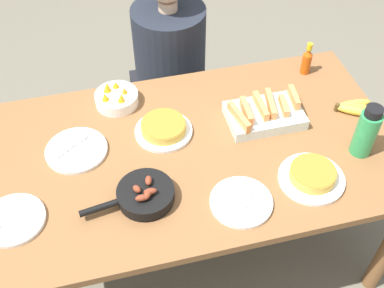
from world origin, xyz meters
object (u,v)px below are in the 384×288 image
frittata_plate_side (163,129)px  fruit_bowl_mango (116,98)px  melon_tray (264,114)px  frittata_plate_center (312,176)px  empty_plate_far_right (241,202)px  water_bottle (366,132)px  person_figure (171,79)px  banana_bunch (353,107)px  skillet (144,195)px  empty_plate_near_front (13,220)px  empty_plate_far_left (76,150)px  hot_sauce_bottle (307,60)px

frittata_plate_side → fruit_bowl_mango: bearing=125.4°
melon_tray → frittata_plate_center: 0.36m
frittata_plate_side → empty_plate_far_right: bearing=-64.7°
water_bottle → person_figure: 1.15m
banana_bunch → fruit_bowl_mango: bearing=163.3°
skillet → person_figure: bearing=-116.0°
skillet → person_figure: (0.30, 0.96, -0.28)m
water_bottle → fruit_bowl_mango: bearing=150.1°
frittata_plate_center → frittata_plate_side: (-0.49, 0.38, 0.00)m
frittata_plate_side → empty_plate_near_front: frittata_plate_side is taller
banana_bunch → melon_tray: melon_tray is taller
empty_plate_far_left → frittata_plate_side: bearing=3.1°
empty_plate_far_left → water_bottle: bearing=-13.8°
skillet → empty_plate_near_front: size_ratio=1.55×
melon_tray → empty_plate_far_right: bearing=-120.1°
frittata_plate_center → empty_plate_near_front: (-1.08, 0.08, -0.02)m
skillet → fruit_bowl_mango: size_ratio=1.84×
melon_tray → empty_plate_near_front: melon_tray is taller
melon_tray → frittata_plate_side: bearing=176.3°
skillet → fruit_bowl_mango: 0.54m
frittata_plate_side → empty_plate_far_left: frittata_plate_side is taller
skillet → water_bottle: water_bottle is taller
empty_plate_near_front → water_bottle: (1.33, 0.01, 0.10)m
empty_plate_far_left → hot_sauce_bottle: (1.07, 0.25, 0.06)m
empty_plate_far_left → person_figure: (0.52, 0.66, -0.26)m
fruit_bowl_mango → banana_bunch: bearing=-16.7°
empty_plate_far_left → person_figure: size_ratio=0.21×
frittata_plate_side → person_figure: bearing=75.8°
hot_sauce_bottle → person_figure: (-0.56, 0.41, -0.32)m
empty_plate_near_front → person_figure: bearing=51.1°
hot_sauce_bottle → empty_plate_near_front: bearing=-158.2°
empty_plate_far_right → person_figure: size_ratio=0.20×
banana_bunch → melon_tray: size_ratio=0.56×
frittata_plate_side → fruit_bowl_mango: size_ratio=1.26×
melon_tray → frittata_plate_center: size_ratio=1.25×
empty_plate_far_left → frittata_plate_center: bearing=-23.1°
skillet → empty_plate_far_right: size_ratio=1.51×
empty_plate_far_right → person_figure: person_figure is taller
empty_plate_near_front → empty_plate_far_left: size_ratio=0.91×
empty_plate_far_left → hot_sauce_bottle: hot_sauce_bottle is taller
hot_sauce_bottle → melon_tray: bearing=-139.0°
skillet → water_bottle: 0.87m
banana_bunch → water_bottle: bearing=-110.1°
person_figure → frittata_plate_side: bearing=-104.2°
banana_bunch → frittata_plate_side: (-0.81, 0.07, 0.01)m
empty_plate_far_left → hot_sauce_bottle: bearing=13.0°
empty_plate_near_front → hot_sauce_bottle: 1.42m
hot_sauce_bottle → person_figure: person_figure is taller
empty_plate_near_front → fruit_bowl_mango: (0.44, 0.52, 0.02)m
frittata_plate_center → fruit_bowl_mango: (-0.65, 0.60, 0.01)m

